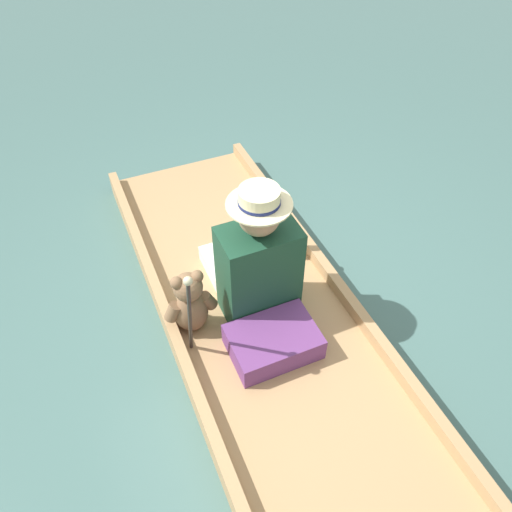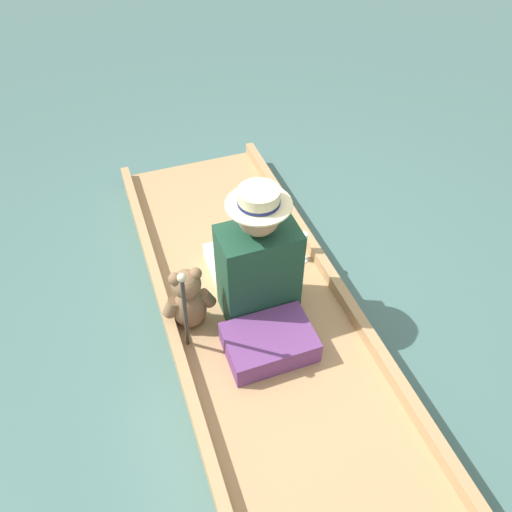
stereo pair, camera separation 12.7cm
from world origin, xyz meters
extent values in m
plane|color=#476B66|center=(0.00, 0.00, 0.00)|extent=(16.00, 16.00, 0.00)
cube|color=tan|center=(0.00, 0.00, 0.06)|extent=(1.11, 3.17, 0.11)
cube|color=tan|center=(-0.52, 0.00, 0.15)|extent=(0.06, 3.17, 0.08)
cube|color=tan|center=(0.52, 0.00, 0.15)|extent=(0.06, 3.17, 0.08)
cube|color=#6B3875|center=(-0.03, -0.36, 0.18)|extent=(0.49, 0.34, 0.15)
cube|color=white|center=(0.01, 0.29, 0.17)|extent=(0.39, 0.41, 0.11)
cube|color=#19422D|center=(0.01, -0.04, 0.42)|extent=(0.43, 0.27, 0.62)
cube|color=beige|center=(0.01, 0.09, 0.47)|extent=(0.04, 0.01, 0.34)
cube|color=white|center=(-0.11, 0.09, 0.50)|extent=(0.02, 0.01, 0.37)
cube|color=white|center=(0.13, 0.09, 0.50)|extent=(0.02, 0.01, 0.37)
sphere|color=tan|center=(0.01, -0.04, 0.84)|extent=(0.22, 0.22, 0.22)
cylinder|color=beige|center=(0.01, -0.04, 0.91)|extent=(0.34, 0.34, 0.01)
cylinder|color=beige|center=(0.01, -0.04, 0.96)|extent=(0.21, 0.21, 0.08)
cylinder|color=navy|center=(0.01, -0.04, 0.93)|extent=(0.21, 0.21, 0.02)
ellipsoid|color=#846042|center=(-0.40, -0.03, 0.25)|extent=(0.19, 0.16, 0.29)
sphere|color=#846042|center=(-0.40, -0.03, 0.46)|extent=(0.16, 0.16, 0.16)
sphere|color=brown|center=(-0.40, 0.04, 0.45)|extent=(0.07, 0.07, 0.07)
sphere|color=#846042|center=(-0.45, -0.03, 0.52)|extent=(0.07, 0.07, 0.07)
sphere|color=#846042|center=(-0.34, -0.03, 0.52)|extent=(0.07, 0.07, 0.07)
cylinder|color=#846042|center=(-0.50, -0.03, 0.30)|extent=(0.11, 0.07, 0.12)
cylinder|color=#846042|center=(-0.29, -0.03, 0.30)|extent=(0.11, 0.07, 0.12)
sphere|color=#846042|center=(-0.45, 0.01, 0.15)|extent=(0.08, 0.08, 0.08)
sphere|color=#846042|center=(-0.35, 0.01, 0.15)|extent=(0.08, 0.08, 0.08)
cylinder|color=silver|center=(0.43, 0.25, 0.11)|extent=(0.09, 0.09, 0.01)
cylinder|color=silver|center=(0.43, 0.25, 0.15)|extent=(0.01, 0.01, 0.06)
cylinder|color=silver|center=(0.43, 0.25, 0.26)|extent=(0.05, 0.05, 0.16)
cylinder|color=#2D2823|center=(-0.45, -0.24, 0.47)|extent=(0.02, 0.18, 0.72)
sphere|color=beige|center=(-0.45, -0.32, 0.83)|extent=(0.04, 0.04, 0.04)
camera|label=1|loc=(-0.77, -1.81, 2.47)|focal=35.00mm
camera|label=2|loc=(-0.65, -1.86, 2.47)|focal=35.00mm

